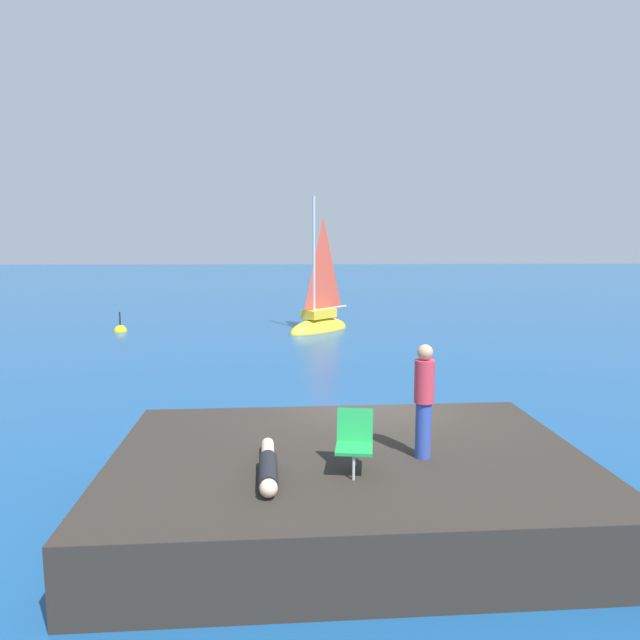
% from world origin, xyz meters
% --- Properties ---
extents(ground_plane, '(160.00, 160.00, 0.00)m').
position_xyz_m(ground_plane, '(0.00, 0.00, 0.00)').
color(ground_plane, navy).
extents(shore_ledge, '(6.94, 5.00, 0.96)m').
position_xyz_m(shore_ledge, '(-0.63, -2.60, 0.48)').
color(shore_ledge, '#2D2823').
rests_on(shore_ledge, ground).
extents(boulder_seaward, '(1.49, 1.30, 0.87)m').
position_xyz_m(boulder_seaward, '(-2.83, 0.08, 0.00)').
color(boulder_seaward, '#292420').
rests_on(boulder_seaward, ground).
extents(boulder_inland, '(0.80, 0.87, 0.58)m').
position_xyz_m(boulder_inland, '(-3.39, -0.40, 0.00)').
color(boulder_inland, '#2E2325').
rests_on(boulder_inland, ground).
extents(sailboat_near, '(3.19, 3.15, 6.36)m').
position_xyz_m(sailboat_near, '(-0.47, 14.54, 0.34)').
color(sailboat_near, yellow).
rests_on(sailboat_near, ground).
extents(person_sunbather, '(0.30, 1.76, 0.25)m').
position_xyz_m(person_sunbather, '(-1.75, -3.41, 1.07)').
color(person_sunbather, black).
rests_on(person_sunbather, shore_ledge).
extents(person_standing, '(0.28, 0.28, 1.62)m').
position_xyz_m(person_standing, '(0.40, -2.82, 1.82)').
color(person_standing, '#334CB2').
rests_on(person_standing, shore_ledge).
extents(beach_chair, '(0.55, 0.65, 0.80)m').
position_xyz_m(beach_chair, '(-0.61, -3.24, 1.40)').
color(beach_chair, green).
rests_on(beach_chair, shore_ledge).
extents(marker_buoy, '(0.56, 0.56, 1.13)m').
position_xyz_m(marker_buoy, '(-9.12, 14.65, 0.01)').
color(marker_buoy, yellow).
rests_on(marker_buoy, ground).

